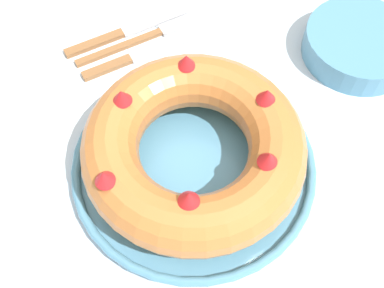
# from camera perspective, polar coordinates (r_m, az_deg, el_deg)

# --- Properties ---
(dining_table) EXTENTS (1.24, 1.05, 0.76)m
(dining_table) POSITION_cam_1_polar(r_m,az_deg,el_deg) (0.71, 0.83, -6.27)
(dining_table) COLOR silver
(dining_table) RESTS_ON ground_plane
(serving_dish) EXTENTS (0.33, 0.33, 0.02)m
(serving_dish) POSITION_cam_1_polar(r_m,az_deg,el_deg) (0.61, -0.00, -2.23)
(serving_dish) COLOR #518EB2
(serving_dish) RESTS_ON dining_table
(bundt_cake) EXTENTS (0.29, 0.29, 0.09)m
(bundt_cake) POSITION_cam_1_polar(r_m,az_deg,el_deg) (0.57, -0.00, 0.02)
(bundt_cake) COLOR #C67538
(bundt_cake) RESTS_ON serving_dish
(fork) EXTENTS (0.02, 0.21, 0.01)m
(fork) POSITION_cam_1_polar(r_m,az_deg,el_deg) (0.76, -6.00, 13.28)
(fork) COLOR #936038
(fork) RESTS_ON dining_table
(serving_knife) EXTENTS (0.02, 0.22, 0.01)m
(serving_knife) POSITION_cam_1_polar(r_m,az_deg,el_deg) (0.77, -9.04, 13.67)
(serving_knife) COLOR #936038
(serving_knife) RESTS_ON dining_table
(cake_knife) EXTENTS (0.02, 0.18, 0.01)m
(cake_knife) POSITION_cam_1_polar(r_m,az_deg,el_deg) (0.73, -8.01, 10.60)
(cake_knife) COLOR #936038
(cake_knife) RESTS_ON dining_table
(side_bowl) EXTENTS (0.17, 0.17, 0.04)m
(side_bowl) POSITION_cam_1_polar(r_m,az_deg,el_deg) (0.77, 20.49, 11.75)
(side_bowl) COLOR #518EB2
(side_bowl) RESTS_ON dining_table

